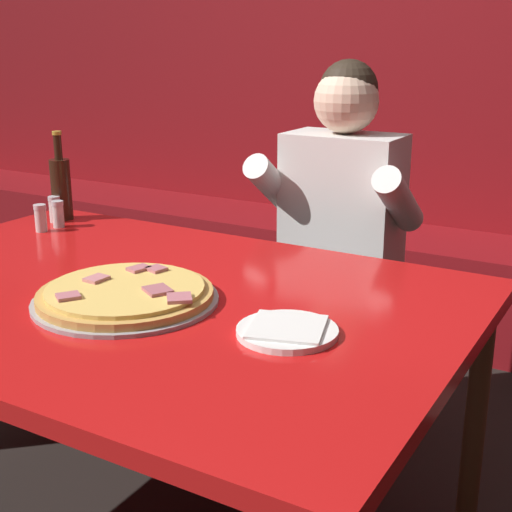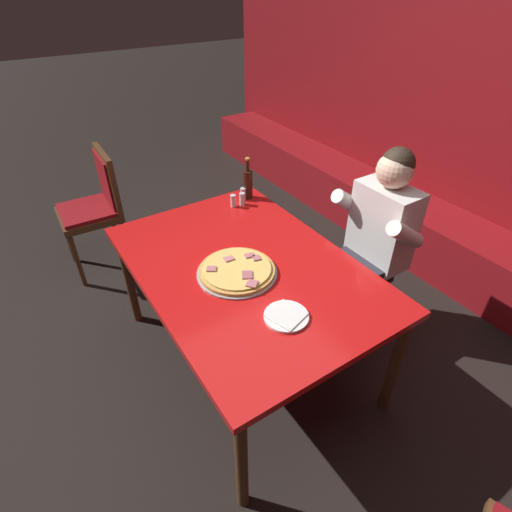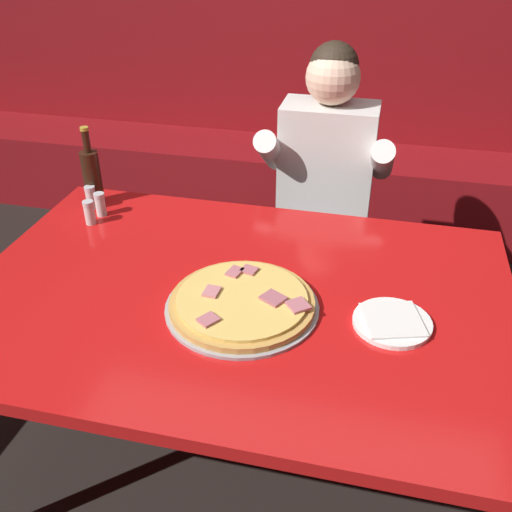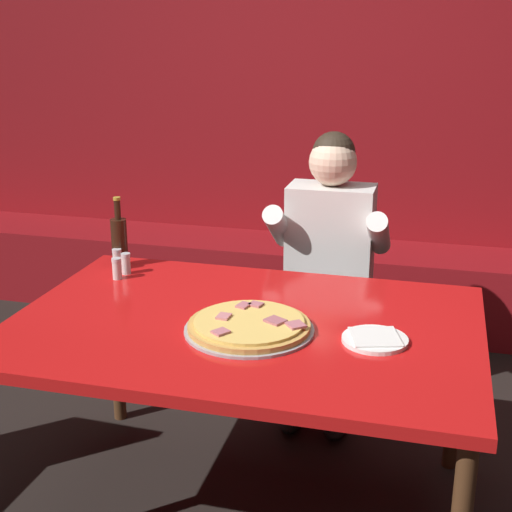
% 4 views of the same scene
% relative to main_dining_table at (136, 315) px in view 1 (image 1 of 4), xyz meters
% --- Properties ---
extents(booth_wall_panel, '(6.80, 0.16, 1.90)m').
position_rel_main_dining_table_xyz_m(booth_wall_panel, '(0.00, 2.18, 0.26)').
color(booth_wall_panel, maroon).
rests_on(booth_wall_panel, ground_plane).
extents(booth_bench, '(6.46, 0.48, 0.46)m').
position_rel_main_dining_table_xyz_m(booth_bench, '(0.00, 1.86, -0.46)').
color(booth_bench, maroon).
rests_on(booth_bench, ground_plane).
extents(main_dining_table, '(1.58, 1.08, 0.76)m').
position_rel_main_dining_table_xyz_m(main_dining_table, '(0.00, 0.00, 0.00)').
color(main_dining_table, '#4C2D19').
rests_on(main_dining_table, ground_plane).
extents(pizza, '(0.43, 0.43, 0.05)m').
position_rel_main_dining_table_xyz_m(pizza, '(0.04, -0.07, 0.08)').
color(pizza, '#9E9EA3').
rests_on(pizza, main_dining_table).
extents(plate_white_paper, '(0.21, 0.21, 0.02)m').
position_rel_main_dining_table_xyz_m(plate_white_paper, '(0.44, -0.05, 0.07)').
color(plate_white_paper, white).
rests_on(plate_white_paper, main_dining_table).
extents(beer_bottle, '(0.07, 0.07, 0.29)m').
position_rel_main_dining_table_xyz_m(beer_bottle, '(-0.65, 0.43, 0.17)').
color(beer_bottle, black).
rests_on(beer_bottle, main_dining_table).
extents(shaker_parmesan, '(0.04, 0.04, 0.09)m').
position_rel_main_dining_table_xyz_m(shaker_parmesan, '(-0.65, 0.38, 0.10)').
color(shaker_parmesan, silver).
rests_on(shaker_parmesan, main_dining_table).
extents(shaker_black_pepper, '(0.04, 0.04, 0.09)m').
position_rel_main_dining_table_xyz_m(shaker_black_pepper, '(-0.59, 0.34, 0.10)').
color(shaker_black_pepper, silver).
rests_on(shaker_black_pepper, main_dining_table).
extents(shaker_red_pepper_flakes, '(0.04, 0.04, 0.09)m').
position_rel_main_dining_table_xyz_m(shaker_red_pepper_flakes, '(-0.60, 0.27, 0.10)').
color(shaker_red_pepper_flakes, silver).
rests_on(shaker_red_pepper_flakes, main_dining_table).
extents(diner_seated_blue_shirt, '(0.53, 0.53, 1.27)m').
position_rel_main_dining_table_xyz_m(diner_seated_blue_shirt, '(0.15, 0.82, 0.01)').
color(diner_seated_blue_shirt, black).
rests_on(diner_seated_blue_shirt, ground_plane).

